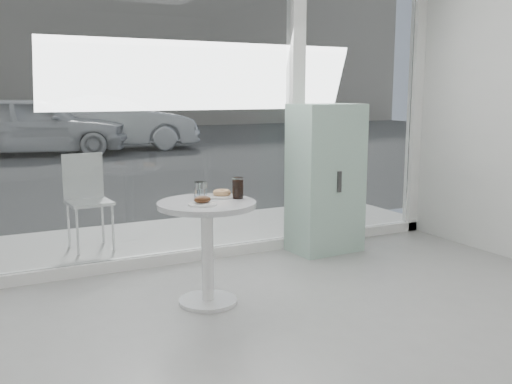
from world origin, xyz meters
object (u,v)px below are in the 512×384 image
car_silver (114,123)px  car_white (37,125)px  water_tumbler_b (203,190)px  main_table (207,231)px  mint_cabinet (325,179)px  water_tumbler_a (200,191)px  plate_donut (222,194)px  cola_glass (238,188)px  plate_fritter (203,201)px  patio_chair (87,195)px

car_silver → car_white: bearing=114.1°
car_silver → water_tumbler_b: bearing=179.6°
main_table → mint_cabinet: mint_cabinet is taller
main_table → car_white: car_white is taller
car_white → water_tumbler_a: car_white is taller
main_table → car_silver: car_silver is taller
car_white → water_tumbler_b: car_white is taller
mint_cabinet → plate_donut: mint_cabinet is taller
car_silver → cola_glass: size_ratio=28.06×
plate_fritter → water_tumbler_a: (0.06, 0.22, 0.03)m
patio_chair → cola_glass: size_ratio=5.76×
mint_cabinet → plate_fritter: (-1.65, -0.91, 0.07)m
mint_cabinet → car_silver: 11.18m
main_table → patio_chair: patio_chair is taller
plate_fritter → main_table: bearing=54.3°
mint_cabinet → car_silver: car_silver is taller
mint_cabinet → patio_chair: (-2.10, 1.02, -0.15)m
cola_glass → plate_donut: bearing=125.9°
plate_donut → water_tumbler_b: 0.15m
car_silver → water_tumbler_b: 11.94m
car_silver → water_tumbler_a: 12.05m
patio_chair → car_white: size_ratio=0.21×
plate_fritter → water_tumbler_b: bearing=68.1°
mint_cabinet → water_tumbler_b: size_ratio=13.12×
main_table → water_tumbler_a: bearing=91.4°
water_tumbler_a → plate_fritter: bearing=-106.3°
water_tumbler_a → cola_glass: 0.28m
patio_chair → plate_donut: patio_chair is taller
patio_chair → plate_fritter: size_ratio=4.49×
main_table → mint_cabinet: bearing=27.3°
patio_chair → cola_glass: patio_chair is taller
car_silver → plate_donut: 12.01m
main_table → car_silver: 12.17m
car_silver → main_table: bearing=179.5°
car_silver → cola_glass: 12.11m
patio_chair → car_silver: bearing=70.9°
water_tumbler_a → car_white: bearing=89.5°
patio_chair → main_table: bearing=-78.8°
main_table → plate_fritter: plate_fritter is taller
main_table → water_tumbler_b: water_tumbler_b is taller
cola_glass → water_tumbler_b: bearing=133.7°
patio_chair → cola_glass: bearing=-71.3°
plate_fritter → water_tumbler_a: bearing=73.7°
plate_fritter → plate_donut: size_ratio=0.87×
main_table → car_silver: (2.16, 11.98, 0.18)m
mint_cabinet → cola_glass: size_ratio=9.10×
mint_cabinet → water_tumbler_a: (-1.59, -0.69, 0.10)m
patio_chair → water_tumbler_b: (0.57, -1.61, 0.25)m
main_table → plate_donut: bearing=36.6°
car_silver → plate_fritter: bearing=179.2°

